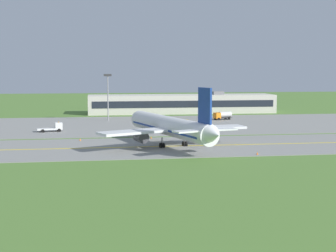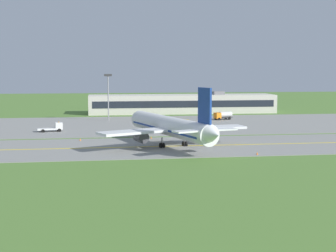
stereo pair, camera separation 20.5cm
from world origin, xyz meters
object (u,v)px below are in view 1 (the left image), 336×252
object	(u,v)px
service_truck_baggage	(223,115)
apron_light_mast	(108,91)
service_truck_fuel	(181,124)
airplane_lead	(170,127)
service_truck_catering	(54,127)

from	to	relation	value
service_truck_baggage	apron_light_mast	size ratio (longest dim) A/B	0.43
service_truck_fuel	apron_light_mast	world-z (taller)	apron_light_mast
service_truck_fuel	service_truck_baggage	bearing A→B (deg)	53.14
airplane_lead	service_truck_catering	size ratio (longest dim) A/B	5.82
airplane_lead	apron_light_mast	world-z (taller)	apron_light_mast
service_truck_baggage	apron_light_mast	bearing A→B (deg)	178.01
airplane_lead	service_truck_catering	world-z (taller)	airplane_lead
service_truck_baggage	service_truck_catering	size ratio (longest dim) A/B	0.95
service_truck_baggage	apron_light_mast	xyz separation A→B (m)	(-36.48, 1.27, 7.79)
service_truck_catering	apron_light_mast	size ratio (longest dim) A/B	0.45
airplane_lead	service_truck_baggage	size ratio (longest dim) A/B	6.13
service_truck_fuel	service_truck_catering	bearing A→B (deg)	-179.06
service_truck_baggage	service_truck_fuel	bearing A→B (deg)	-126.86
airplane_lead	service_truck_baggage	world-z (taller)	airplane_lead
airplane_lead	service_truck_fuel	size ratio (longest dim) A/B	6.22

